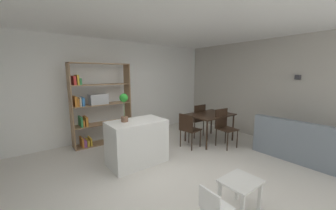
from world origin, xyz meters
The scene contains 15 objects.
ground_plane centered at (0.00, 0.00, 0.00)m, with size 9.41×9.41×0.00m, color beige.
ceiling_slab centered at (0.00, 0.00, 2.78)m, with size 6.84×5.58×0.06m.
back_partition centered at (0.00, 2.76, 1.38)m, with size 6.84×0.06×2.75m, color white.
right_partition_gray centered at (3.39, 0.00, 1.38)m, with size 0.06×5.58×2.75m, color #B2ADA3.
kitchen_island centered at (-0.21, 0.81, 0.45)m, with size 1.13×0.69×0.90m, color white.
potted_plant_on_island centered at (-0.43, 0.90, 1.24)m, with size 0.16×0.16×0.56m.
open_bookshelf centered at (-0.51, 2.41, 1.04)m, with size 1.49×0.37×2.09m.
child_table centered at (0.17, -1.29, 0.37)m, with size 0.50×0.41×0.46m.
child_chair_left centered at (-0.36, -1.29, 0.31)m, with size 0.31×0.31×0.56m.
dining_table centered at (1.98, 0.76, 0.68)m, with size 1.19×0.87×0.75m.
dining_chair_island_side centered at (1.17, 0.75, 0.52)m, with size 0.46×0.47×0.86m.
dining_chair_near centered at (1.99, 0.30, 0.56)m, with size 0.45×0.47×0.95m.
dining_chair_far centered at (1.98, 1.22, 0.57)m, with size 0.44×0.43×0.95m.
sofa centered at (2.71, -1.32, 0.29)m, with size 0.89×2.03×0.87m.
wall_sconce_back centered at (3.31, -0.77, 1.75)m, with size 0.11×0.11×0.11m.
Camera 1 is at (-1.98, -2.53, 1.84)m, focal length 20.39 mm.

